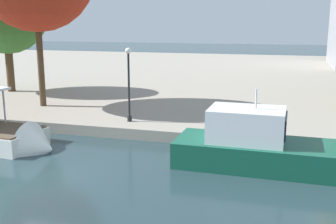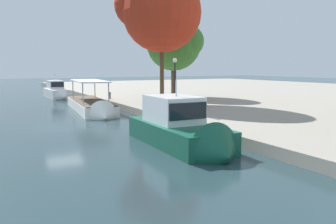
# 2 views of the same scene
# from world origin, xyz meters

# --- Properties ---
(ground_plane) EXTENTS (220.00, 220.00, 0.00)m
(ground_plane) POSITION_xyz_m (0.00, 0.00, 0.00)
(ground_plane) COLOR #23383D
(motor_yacht_0) EXTENTS (7.72, 2.47, 4.05)m
(motor_yacht_0) POSITION_xyz_m (-23.32, 3.74, 0.65)
(motor_yacht_0) COLOR white
(motor_yacht_0) RESTS_ON ground_plane
(tour_boat_1) EXTENTS (13.21, 3.93, 4.00)m
(tour_boat_1) POSITION_xyz_m (-7.32, 4.06, 0.34)
(tour_boat_1) COLOR silver
(tour_boat_1) RESTS_ON ground_plane
(motor_yacht_2) EXTENTS (8.29, 3.03, 4.53)m
(motor_yacht_2) POSITION_xyz_m (9.11, 4.38, 0.71)
(motor_yacht_2) COLOR #14513D
(motor_yacht_2) RESTS_ON ground_plane
(mooring_bollard_0) EXTENTS (0.25, 0.25, 0.77)m
(mooring_bollard_0) POSITION_xyz_m (-12.84, 7.70, 1.03)
(mooring_bollard_0) COLOR #2D2D33
(mooring_bollard_0) RESTS_ON dock_promenade
(lamp_post) EXTENTS (0.34, 0.34, 4.28)m
(lamp_post) POSITION_xyz_m (0.88, 8.51, 3.00)
(lamp_post) COLOR black
(lamp_post) RESTS_ON dock_promenade
(tree_0) EXTENTS (6.81, 6.73, 9.85)m
(tree_0) POSITION_xyz_m (-12.48, 16.07, 7.14)
(tree_0) COLOR #4C3823
(tree_0) RESTS_ON dock_promenade
(tree_1) EXTENTS (8.09, 8.14, 12.89)m
(tree_1) POSITION_xyz_m (-7.00, 10.76, 9.86)
(tree_1) COLOR #4C3823
(tree_1) RESTS_ON dock_promenade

